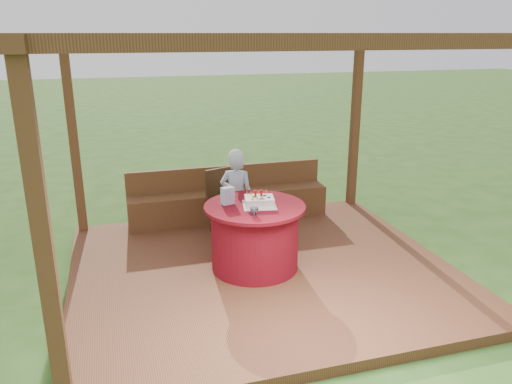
# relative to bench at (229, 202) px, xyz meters

# --- Properties ---
(ground) EXTENTS (60.00, 60.00, 0.00)m
(ground) POSITION_rel_bench_xyz_m (0.00, -1.72, -0.38)
(ground) COLOR #2D551C
(ground) RESTS_ON ground
(deck) EXTENTS (4.50, 4.00, 0.12)m
(deck) POSITION_rel_bench_xyz_m (0.00, -1.72, -0.32)
(deck) COLOR brown
(deck) RESTS_ON ground
(pergola) EXTENTS (4.50, 4.00, 2.72)m
(pergola) POSITION_rel_bench_xyz_m (0.00, -1.72, 2.02)
(pergola) COLOR brown
(pergola) RESTS_ON deck
(bench) EXTENTS (3.00, 0.42, 0.80)m
(bench) POSITION_rel_bench_xyz_m (0.00, 0.00, 0.00)
(bench) COLOR brown
(bench) RESTS_ON deck
(table) EXTENTS (1.19, 1.19, 0.80)m
(table) POSITION_rel_bench_xyz_m (-0.09, -1.70, 0.14)
(table) COLOR maroon
(table) RESTS_ON deck
(chair) EXTENTS (0.58, 0.58, 0.91)m
(chair) POSITION_rel_bench_xyz_m (-0.16, -0.48, 0.25)
(chair) COLOR #3D2813
(chair) RESTS_ON deck
(elderly_woman) EXTENTS (0.52, 0.44, 1.26)m
(elderly_woman) POSITION_rel_bench_xyz_m (-0.07, -0.78, 0.37)
(elderly_woman) COLOR #98B8E2
(elderly_woman) RESTS_ON deck
(birthday_cake) EXTENTS (0.44, 0.44, 0.18)m
(birthday_cake) POSITION_rel_bench_xyz_m (-0.03, -1.72, 0.59)
(birthday_cake) COLOR white
(birthday_cake) RESTS_ON table
(gift_bag) EXTENTS (0.16, 0.13, 0.20)m
(gift_bag) POSITION_rel_bench_xyz_m (-0.38, -1.57, 0.63)
(gift_bag) COLOR #EC98D6
(gift_bag) RESTS_ON table
(drinking_glass) EXTENTS (0.12, 0.12, 0.09)m
(drinking_glass) POSITION_rel_bench_xyz_m (-0.19, -2.04, 0.58)
(drinking_glass) COLOR silver
(drinking_glass) RESTS_ON table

